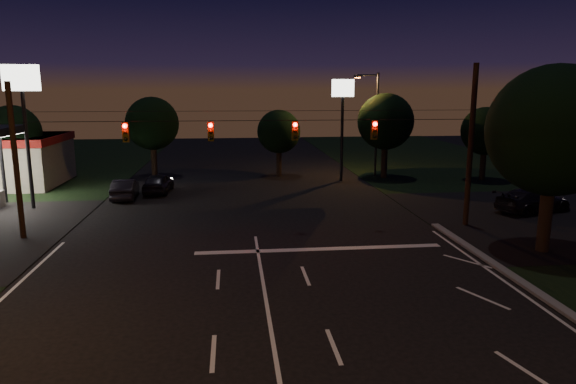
{
  "coord_description": "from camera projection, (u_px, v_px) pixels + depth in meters",
  "views": [
    {
      "loc": [
        -1.12,
        -11.99,
        7.61
      ],
      "look_at": [
        1.38,
        10.82,
        3.0
      ],
      "focal_mm": 32.0,
      "sensor_mm": 36.0,
      "label": 1
    }
  ],
  "objects": [
    {
      "name": "stop_bar",
      "position": [
        320.0,
        249.0,
        24.83
      ],
      "size": [
        12.0,
        0.5,
        0.01
      ],
      "primitive_type": "cube",
      "color": "silver",
      "rests_on": "ground"
    },
    {
      "name": "utility_pole_right",
      "position": [
        465.0,
        225.0,
        29.21
      ],
      "size": [
        0.3,
        0.3,
        9.0
      ],
      "primitive_type": "cylinder",
      "color": "black",
      "rests_on": "ground"
    },
    {
      "name": "utility_pole_left",
      "position": [
        24.0,
        238.0,
        26.64
      ],
      "size": [
        0.28,
        0.28,
        8.0
      ],
      "primitive_type": "cylinder",
      "color": "black",
      "rests_on": "ground"
    },
    {
      "name": "signal_span",
      "position": [
        253.0,
        130.0,
        26.81
      ],
      "size": [
        24.0,
        0.4,
        1.56
      ],
      "color": "black",
      "rests_on": "ground"
    },
    {
      "name": "pole_sign_left_near",
      "position": [
        23.0,
        99.0,
        31.88
      ],
      "size": [
        2.2,
        0.3,
        9.1
      ],
      "color": "black",
      "rests_on": "ground"
    },
    {
      "name": "pole_sign_right",
      "position": [
        343.0,
        106.0,
        42.17
      ],
      "size": [
        1.8,
        0.3,
        8.4
      ],
      "color": "black",
      "rests_on": "ground"
    },
    {
      "name": "street_light_right_far",
      "position": [
        374.0,
        117.0,
        44.66
      ],
      "size": [
        2.2,
        0.35,
        9.0
      ],
      "color": "black",
      "rests_on": "ground"
    },
    {
      "name": "tree_right_near",
      "position": [
        552.0,
        132.0,
        23.54
      ],
      "size": [
        6.0,
        6.0,
        8.76
      ],
      "color": "black",
      "rests_on": "ground"
    },
    {
      "name": "tree_far_a",
      "position": [
        14.0,
        133.0,
        39.9
      ],
      "size": [
        4.2,
        4.2,
        6.42
      ],
      "color": "black",
      "rests_on": "ground"
    },
    {
      "name": "tree_far_b",
      "position": [
        153.0,
        124.0,
        44.81
      ],
      "size": [
        4.6,
        4.6,
        6.98
      ],
      "color": "black",
      "rests_on": "ground"
    },
    {
      "name": "tree_far_c",
      "position": [
        279.0,
        132.0,
        45.12
      ],
      "size": [
        3.8,
        3.8,
        5.86
      ],
      "color": "black",
      "rests_on": "ground"
    },
    {
      "name": "tree_far_d",
      "position": [
        385.0,
        122.0,
        43.98
      ],
      "size": [
        4.8,
        4.8,
        7.3
      ],
      "color": "black",
      "rests_on": "ground"
    },
    {
      "name": "tree_far_e",
      "position": [
        485.0,
        132.0,
        43.01
      ],
      "size": [
        4.0,
        4.0,
        6.18
      ],
      "color": "black",
      "rests_on": "ground"
    },
    {
      "name": "car_oncoming_a",
      "position": [
        158.0,
        183.0,
        38.28
      ],
      "size": [
        2.04,
        4.43,
        1.47
      ],
      "primitive_type": "imported",
      "rotation": [
        0.0,
        0.0,
        3.07
      ],
      "color": "black",
      "rests_on": "ground"
    },
    {
      "name": "car_oncoming_b",
      "position": [
        125.0,
        189.0,
        36.19
      ],
      "size": [
        1.7,
        4.31,
        1.4
      ],
      "primitive_type": "imported",
      "rotation": [
        0.0,
        0.0,
        3.19
      ],
      "color": "black",
      "rests_on": "ground"
    },
    {
      "name": "car_cross",
      "position": [
        533.0,
        201.0,
        32.19
      ],
      "size": [
        5.54,
        3.56,
        1.49
      ],
      "primitive_type": "imported",
      "rotation": [
        0.0,
        0.0,
        1.88
      ],
      "color": "black",
      "rests_on": "ground"
    }
  ]
}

